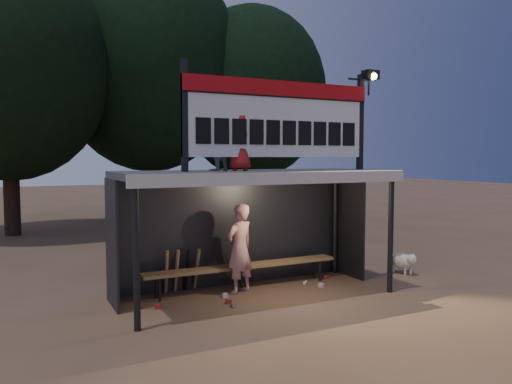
# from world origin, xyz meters

# --- Properties ---
(ground) EXTENTS (80.00, 80.00, 0.00)m
(ground) POSITION_xyz_m (0.00, 0.00, 0.00)
(ground) COLOR brown
(ground) RESTS_ON ground
(player) EXTENTS (0.73, 0.61, 1.70)m
(player) POSITION_xyz_m (-0.18, 0.32, 0.85)
(player) COLOR silver
(player) RESTS_ON ground
(child_a) EXTENTS (0.61, 0.56, 1.02)m
(child_a) POSITION_xyz_m (-0.73, 0.16, 2.83)
(child_a) COLOR gray
(child_a) RESTS_ON dugout_shelter
(child_b) EXTENTS (0.59, 0.50, 1.02)m
(child_b) POSITION_xyz_m (-0.29, 0.06, 2.83)
(child_b) COLOR maroon
(child_b) RESTS_ON dugout_shelter
(dugout_shelter) EXTENTS (5.10, 2.08, 2.32)m
(dugout_shelter) POSITION_xyz_m (0.00, 0.24, 1.85)
(dugout_shelter) COLOR #3D3D40
(dugout_shelter) RESTS_ON ground
(scoreboard_assembly) EXTENTS (4.10, 0.27, 1.99)m
(scoreboard_assembly) POSITION_xyz_m (0.56, -0.01, 3.32)
(scoreboard_assembly) COLOR black
(scoreboard_assembly) RESTS_ON dugout_shelter
(bench) EXTENTS (4.00, 0.35, 0.48)m
(bench) POSITION_xyz_m (0.00, 0.55, 0.43)
(bench) COLOR olive
(bench) RESTS_ON ground
(tree_left) EXTENTS (6.46, 6.46, 9.27)m
(tree_left) POSITION_xyz_m (-4.00, 10.00, 5.51)
(tree_left) COLOR black
(tree_left) RESTS_ON ground
(tree_mid) EXTENTS (7.22, 7.22, 10.36)m
(tree_mid) POSITION_xyz_m (1.00, 11.50, 6.17)
(tree_mid) COLOR #322116
(tree_mid) RESTS_ON ground
(tree_right) EXTENTS (6.08, 6.08, 8.72)m
(tree_right) POSITION_xyz_m (5.00, 10.50, 5.19)
(tree_right) COLOR #2E2114
(tree_right) RESTS_ON ground
(dog) EXTENTS (0.36, 0.81, 0.49)m
(dog) POSITION_xyz_m (3.71, 0.15, 0.28)
(dog) COLOR beige
(dog) RESTS_ON ground
(bats) EXTENTS (0.68, 0.35, 0.84)m
(bats) POSITION_xyz_m (-1.16, 0.82, 0.43)
(bats) COLOR #967046
(bats) RESTS_ON ground
(litter) EXTENTS (3.92, 1.08, 0.08)m
(litter) POSITION_xyz_m (0.11, 0.04, 0.04)
(litter) COLOR #A9241D
(litter) RESTS_ON ground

